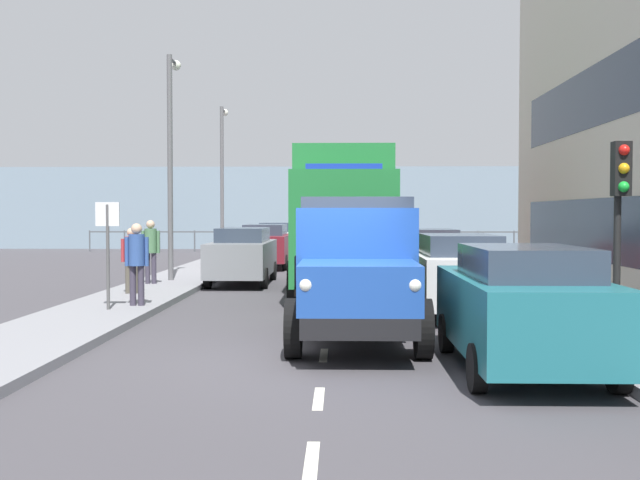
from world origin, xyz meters
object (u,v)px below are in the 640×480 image
at_px(car_red_kerbside_2, 427,258).
at_px(pedestrian_near_railing, 131,255).
at_px(car_maroon_oppositeside_1, 265,245).
at_px(traffic_light_near, 620,195).
at_px(truck_vintage_blue, 356,273).
at_px(lamp_post_promenade, 171,147).
at_px(car_teal_kerbside_near, 522,306).
at_px(street_sign, 108,236).
at_px(lamp_post_far, 222,169).
at_px(car_white_kerbside_1, 457,273).
at_px(pedestrian_strolling, 137,257).
at_px(pedestrian_couple_a, 151,246).
at_px(lorry_cargo_green, 343,217).
at_px(car_grey_oppositeside_0, 243,255).
at_px(car_silver_oppositeside_2, 277,240).

bearing_deg(car_red_kerbside_2, pedestrian_near_railing, 20.55).
relative_size(car_maroon_oppositeside_1, traffic_light_near, 1.45).
bearing_deg(truck_vintage_blue, lamp_post_promenade, -62.81).
xyz_separation_m(car_teal_kerbside_near, lamp_post_promenade, (7.61, -12.61, 3.27)).
height_order(car_teal_kerbside_near, street_sign, street_sign).
bearing_deg(traffic_light_near, lamp_post_far, -65.19).
distance_m(car_white_kerbside_1, lamp_post_far, 19.74).
bearing_deg(lamp_post_far, truck_vintage_blue, 104.38).
relative_size(pedestrian_strolling, pedestrian_couple_a, 0.99).
xyz_separation_m(lorry_cargo_green, pedestrian_couple_a, (5.51, -1.31, -0.85)).
bearing_deg(street_sign, lamp_post_promenade, -87.97).
distance_m(pedestrian_near_railing, traffic_light_near, 11.80).
distance_m(car_maroon_oppositeside_1, lamp_post_far, 5.49).
bearing_deg(pedestrian_near_railing, lamp_post_promenade, -91.90).
relative_size(car_white_kerbside_1, car_maroon_oppositeside_1, 0.97).
xyz_separation_m(pedestrian_strolling, pedestrian_couple_a, (0.99, -5.20, 0.02)).
height_order(car_grey_oppositeside_0, lamp_post_promenade, lamp_post_promenade).
distance_m(traffic_light_near, lamp_post_far, 23.65).
height_order(car_grey_oppositeside_0, traffic_light_near, traffic_light_near).
height_order(car_teal_kerbside_near, car_white_kerbside_1, same).
bearing_deg(traffic_light_near, pedestrian_couple_a, -41.69).
relative_size(car_red_kerbside_2, pedestrian_strolling, 2.32).
xyz_separation_m(car_teal_kerbside_near, car_white_kerbside_1, (-0.00, -5.85, 0.00)).
distance_m(truck_vintage_blue, car_silver_oppositeside_2, 23.87).
relative_size(car_teal_kerbside_near, traffic_light_near, 1.36).
xyz_separation_m(car_teal_kerbside_near, traffic_light_near, (-2.14, -2.29, 1.58)).
bearing_deg(car_teal_kerbside_near, pedestrian_near_railing, -47.95).
xyz_separation_m(car_teal_kerbside_near, car_grey_oppositeside_0, (5.49, -12.88, 0.00)).
bearing_deg(street_sign, truck_vintage_blue, 147.84).
height_order(lorry_cargo_green, car_teal_kerbside_near, lorry_cargo_green).
distance_m(truck_vintage_blue, lamp_post_promenade, 12.16).
height_order(truck_vintage_blue, car_grey_oppositeside_0, truck_vintage_blue).
bearing_deg(lorry_cargo_green, pedestrian_near_railing, 14.24).
relative_size(car_white_kerbside_1, car_grey_oppositeside_0, 0.96).
relative_size(pedestrian_couple_a, street_sign, 0.81).
distance_m(truck_vintage_blue, car_grey_oppositeside_0, 11.24).
bearing_deg(pedestrian_strolling, traffic_light_near, 157.49).
bearing_deg(car_teal_kerbside_near, lamp_post_far, -71.88).
xyz_separation_m(car_grey_oppositeside_0, lamp_post_promenade, (2.12, 0.27, 3.27)).
distance_m(truck_vintage_blue, street_sign, 6.08).
distance_m(car_teal_kerbside_near, car_grey_oppositeside_0, 14.00).
height_order(car_white_kerbside_1, car_maroon_oppositeside_1, same).
xyz_separation_m(pedestrian_strolling, traffic_light_near, (-9.07, 3.76, 1.26)).
relative_size(car_maroon_oppositeside_1, car_silver_oppositeside_2, 1.11).
relative_size(truck_vintage_blue, car_grey_oppositeside_0, 1.20).
distance_m(car_white_kerbside_1, pedestrian_strolling, 6.95).
relative_size(truck_vintage_blue, car_maroon_oppositeside_1, 1.21).
distance_m(car_grey_oppositeside_0, car_maroon_oppositeside_1, 7.04).
bearing_deg(pedestrian_couple_a, car_red_kerbside_2, -178.30).
xyz_separation_m(pedestrian_near_railing, traffic_light_near, (-9.89, 6.29, 1.35)).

